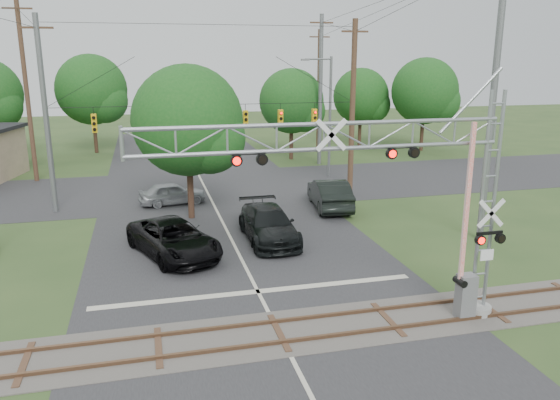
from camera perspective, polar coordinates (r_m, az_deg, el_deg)
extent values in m
plane|color=#2D441F|center=(17.36, 1.56, -16.85)|extent=(160.00, 160.00, 0.00)
cube|color=#28282A|center=(26.19, -4.35, -5.63)|extent=(14.00, 90.00, 0.02)
cube|color=#28282A|center=(39.50, -7.83, 1.25)|extent=(90.00, 12.00, 0.02)
cube|color=#524A47|center=(19.02, -0.10, -13.75)|extent=(90.00, 3.20, 0.05)
cube|color=brown|center=(18.38, 0.46, -14.59)|extent=(90.00, 0.12, 0.14)
cube|color=brown|center=(19.61, -0.62, -12.60)|extent=(90.00, 0.12, 0.14)
cylinder|color=gray|center=(21.53, 19.88, -10.70)|extent=(1.01, 1.01, 0.34)
cube|color=silver|center=(20.42, 20.81, -5.40)|extent=(0.50, 0.03, 0.39)
cube|color=slate|center=(20.74, 18.82, -9.56)|extent=(0.61, 0.50, 1.68)
cube|color=red|center=(19.48, 18.95, -0.48)|extent=(0.16, 0.10, 5.59)
cylinder|color=slate|center=(34.83, -23.26, 8.01)|extent=(0.32, 0.32, 11.50)
cylinder|color=#42281E|center=(36.97, 7.57, 9.37)|extent=(0.36, 0.36, 11.50)
cylinder|color=black|center=(34.59, -7.43, 9.84)|extent=(19.00, 0.03, 0.03)
cube|color=#E6AF10|center=(34.56, -18.83, 7.60)|extent=(0.30, 0.30, 1.10)
cube|color=#E6AF10|center=(34.45, -15.02, 7.86)|extent=(0.30, 0.30, 1.10)
cube|color=#E6AF10|center=(34.49, -11.19, 8.09)|extent=(0.30, 0.30, 1.10)
cube|color=#E6AF10|center=(34.68, -7.38, 8.28)|extent=(0.30, 0.30, 1.10)
cube|color=#E6AF10|center=(35.02, -3.62, 8.43)|extent=(0.30, 0.30, 1.10)
cube|color=#E6AF10|center=(35.51, 0.04, 8.54)|extent=(0.30, 0.30, 1.10)
cube|color=#E6AF10|center=(36.13, 3.60, 8.62)|extent=(0.30, 0.30, 1.10)
imported|color=black|center=(26.16, -11.05, -3.98)|extent=(4.72, 6.59, 1.67)
imported|color=black|center=(27.79, -1.21, -2.56)|extent=(2.39, 5.86, 1.70)
imported|color=#9C9EA3|center=(35.38, -11.18, 0.70)|extent=(4.40, 2.38, 1.42)
imported|color=black|center=(33.85, 5.20, 0.66)|extent=(2.67, 5.80, 1.84)
cylinder|color=slate|center=(42.63, 5.24, 8.55)|extent=(0.20, 0.20, 9.18)
cylinder|color=slate|center=(42.07, 4.02, 14.48)|extent=(2.04, 0.12, 0.12)
cube|color=slate|center=(41.76, 2.65, 14.43)|extent=(0.61, 0.25, 0.15)
cylinder|color=#42281E|center=(44.55, -24.94, 10.10)|extent=(0.34, 0.34, 13.14)
cube|color=#42281E|center=(44.61, -25.78, 17.60)|extent=(2.00, 0.12, 0.12)
cylinder|color=slate|center=(47.48, 4.24, 11.25)|extent=(0.34, 0.34, 12.58)
cube|color=#42281E|center=(47.49, 4.37, 18.00)|extent=(2.00, 0.12, 0.12)
cylinder|color=slate|center=(28.73, 21.37, 9.79)|extent=(0.34, 0.34, 14.26)
cylinder|color=#42281E|center=(54.14, 4.07, 11.19)|extent=(0.34, 0.34, 11.69)
cube|color=#42281E|center=(54.08, 4.17, 16.64)|extent=(2.00, 0.12, 0.12)
cylinder|color=#382419|center=(56.64, -18.78, 6.87)|extent=(0.36, 0.36, 4.34)
sphere|color=#164D18|center=(56.29, -19.11, 10.85)|extent=(6.70, 6.70, 6.70)
cylinder|color=#382419|center=(31.79, -9.35, 1.63)|extent=(0.36, 0.36, 4.03)
sphere|color=#164D18|center=(31.19, -9.63, 8.19)|extent=(6.22, 6.22, 6.22)
cylinder|color=#382419|center=(50.23, 1.18, 6.41)|extent=(0.36, 0.36, 3.76)
sphere|color=#164D18|center=(49.85, 1.20, 10.30)|extent=(5.81, 5.81, 5.81)
cylinder|color=#382419|center=(58.33, 8.33, 7.39)|extent=(0.36, 0.36, 3.71)
sphere|color=#164D18|center=(58.01, 8.46, 10.69)|extent=(5.73, 5.73, 5.73)
cylinder|color=#382419|center=(56.77, 14.63, 7.12)|extent=(0.36, 0.36, 4.19)
sphere|color=#164D18|center=(56.43, 14.88, 10.95)|extent=(6.47, 6.47, 6.47)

